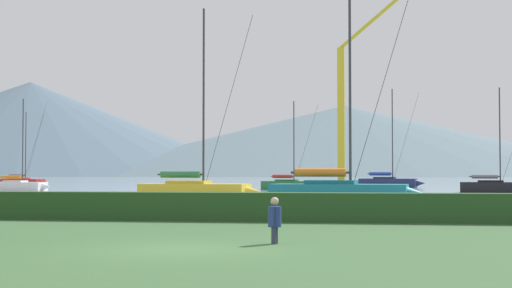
% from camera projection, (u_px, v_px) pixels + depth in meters
% --- Properties ---
extents(ground_plane, '(1000.00, 1000.00, 0.00)m').
position_uv_depth(ground_plane, '(179.00, 250.00, 18.73)').
color(ground_plane, '#385B33').
extents(harbor_water, '(320.00, 246.00, 0.00)m').
position_uv_depth(harbor_water, '(342.00, 181.00, 154.25)').
color(harbor_water, '#8499A8').
rests_on(harbor_water, ground_plane).
extents(hedge_line, '(80.00, 1.20, 1.12)m').
position_uv_depth(hedge_line, '(247.00, 207.00, 29.63)').
color(hedge_line, '#284C23').
rests_on(hedge_line, ground_plane).
extents(sailboat_slip_0, '(7.17, 3.46, 9.97)m').
position_uv_depth(sailboat_slip_0, '(23.00, 182.00, 101.61)').
color(sailboat_slip_0, red).
rests_on(sailboat_slip_0, harbor_water).
extents(sailboat_slip_1, '(6.67, 2.58, 9.34)m').
position_uv_depth(sailboat_slip_1, '(19.00, 185.00, 76.39)').
color(sailboat_slip_1, white).
rests_on(sailboat_slip_1, harbor_water).
extents(sailboat_slip_2, '(6.97, 3.67, 9.56)m').
position_uv_depth(sailboat_slip_2, '(290.00, 184.00, 81.28)').
color(sailboat_slip_2, '#236B38').
rests_on(sailboat_slip_2, harbor_water).
extents(sailboat_slip_3, '(8.22, 3.69, 12.26)m').
position_uv_depth(sailboat_slip_3, '(389.00, 182.00, 93.85)').
color(sailboat_slip_3, navy).
rests_on(sailboat_slip_3, harbor_water).
extents(sailboat_slip_4, '(8.47, 3.26, 12.87)m').
position_uv_depth(sailboat_slip_4, '(196.00, 190.00, 50.31)').
color(sailboat_slip_4, gold).
rests_on(sailboat_slip_4, harbor_water).
extents(sailboat_slip_6, '(7.26, 2.94, 9.79)m').
position_uv_depth(sailboat_slip_6, '(496.00, 186.00, 70.19)').
color(sailboat_slip_6, black).
rests_on(sailboat_slip_6, harbor_water).
extents(sailboat_slip_7, '(9.14, 3.57, 13.42)m').
position_uv_depth(sailboat_slip_7, '(341.00, 192.00, 43.47)').
color(sailboat_slip_7, '#19707A').
rests_on(sailboat_slip_7, harbor_water).
extents(person_seated_viewer, '(0.36, 0.57, 1.25)m').
position_uv_depth(person_seated_viewer, '(275.00, 218.00, 20.22)').
color(person_seated_viewer, '#2D3347').
rests_on(person_seated_viewer, ground_plane).
extents(dock_crane, '(8.45, 2.00, 22.35)m').
position_uv_depth(dock_crane, '(344.00, 122.00, 85.38)').
color(dock_crane, '#333338').
rests_on(dock_crane, ground_plane).
extents(distant_hill_west_ridge, '(311.39, 311.39, 38.72)m').
position_uv_depth(distant_hill_west_ridge, '(345.00, 140.00, 418.99)').
color(distant_hill_west_ridge, slate).
rests_on(distant_hill_west_ridge, ground_plane).
extents(distant_hill_central_peak, '(256.63, 256.63, 51.38)m').
position_uv_depth(distant_hill_central_peak, '(30.00, 129.00, 414.29)').
color(distant_hill_central_peak, '#4C6070').
rests_on(distant_hill_central_peak, ground_plane).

